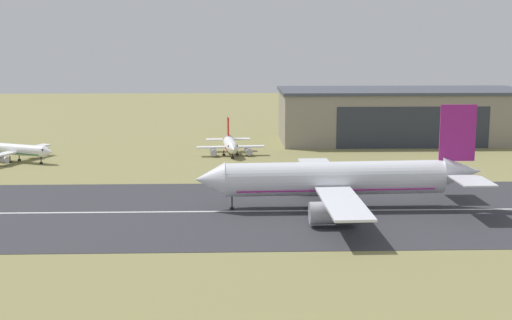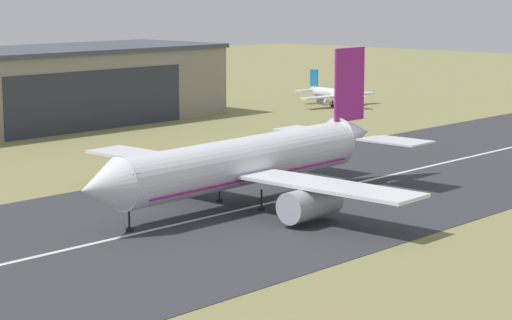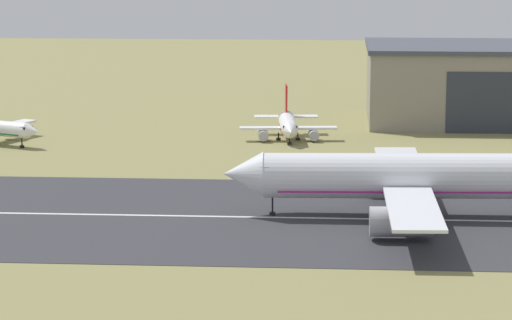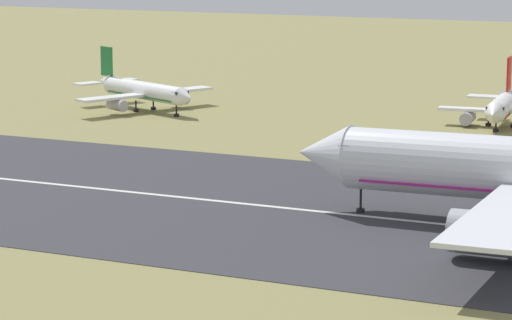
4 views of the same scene
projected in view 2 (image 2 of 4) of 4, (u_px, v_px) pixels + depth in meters
name	position (u px, v px, depth m)	size (l,w,h in m)	color
runway_strip	(229.00, 213.00, 122.63)	(386.68, 48.97, 0.06)	#333338
runway_centreline	(229.00, 212.00, 122.62)	(348.01, 0.70, 0.01)	silver
hangar_building	(55.00, 86.00, 204.03)	(72.74, 29.03, 15.61)	gray
airplane_landing	(244.00, 163.00, 125.98)	(52.64, 52.88, 19.10)	silver
airplane_parked_centre	(337.00, 94.00, 235.96)	(21.99, 20.32, 8.25)	silver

